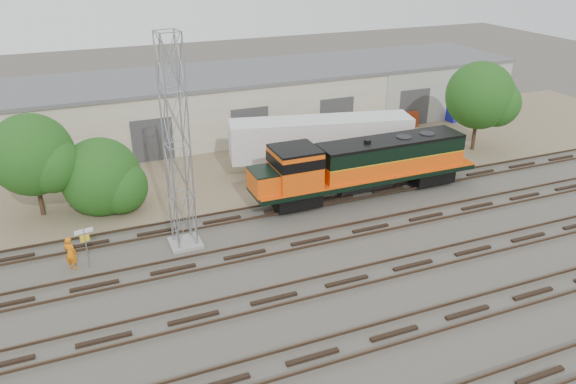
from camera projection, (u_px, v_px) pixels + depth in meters
name	position (u px, v px, depth m)	size (l,w,h in m)	color
ground	(322.00, 254.00, 31.29)	(140.00, 140.00, 0.00)	#47423A
dirt_strip	(239.00, 163.00, 43.88)	(80.00, 16.00, 0.02)	#726047
tracks	(347.00, 281.00, 28.73)	(80.00, 20.40, 0.28)	black
warehouse	(210.00, 104.00, 49.50)	(58.40, 10.40, 5.30)	beige
locomotive	(362.00, 165.00, 37.42)	(16.07, 2.82, 3.86)	black
signal_tower	(177.00, 149.00, 29.86)	(1.77, 1.77, 11.97)	gray
sign_post	(85.00, 240.00, 29.41)	(0.95, 0.21, 2.34)	gray
worker	(71.00, 253.00, 29.55)	(0.70, 0.46, 1.91)	orange
semi_trailer	(325.00, 139.00, 41.25)	(13.61, 5.49, 4.11)	silver
dumpster_blue	(454.00, 113.00, 53.66)	(1.60, 1.50, 1.50)	#161C99
dumpster_red	(408.00, 118.00, 52.17)	(1.50, 1.40, 1.40)	maroon
tree_west	(37.00, 157.00, 34.01)	(5.31, 5.05, 6.61)	#382619
tree_mid	(106.00, 179.00, 35.60)	(5.30, 5.05, 5.05)	#382619
tree_east	(484.00, 97.00, 44.67)	(5.67, 5.40, 7.29)	#382619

